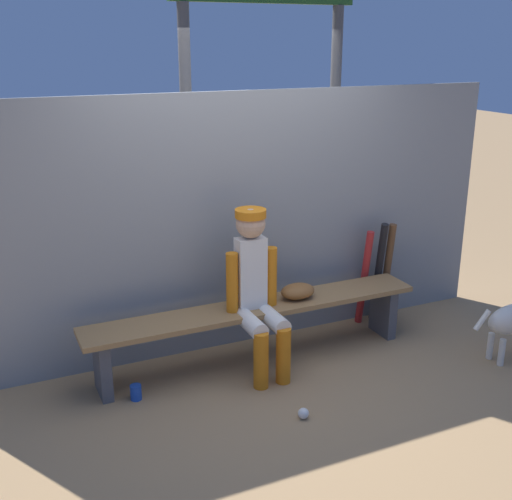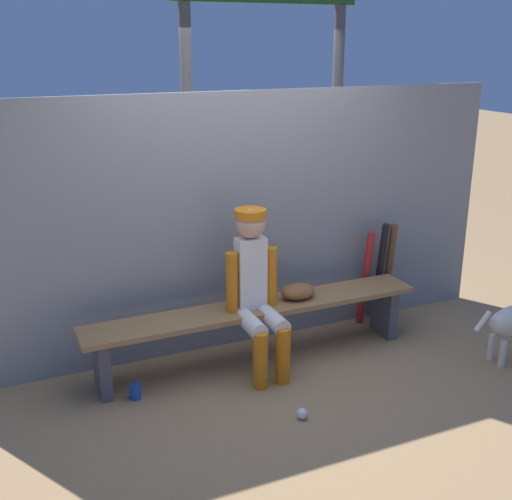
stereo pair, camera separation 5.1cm
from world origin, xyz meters
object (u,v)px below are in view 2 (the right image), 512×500
(baseball_glove, at_px, (298,291))
(baseball, at_px, (302,414))
(scoreboard, at_px, (272,3))
(bat_wood_dark, at_px, (388,273))
(dugout_bench, at_px, (256,318))
(bat_aluminum_black, at_px, (379,273))
(cup_on_bench, at_px, (262,294))
(player_seated, at_px, (257,287))
(bat_aluminum_red, at_px, (365,278))
(cup_on_ground, at_px, (135,392))

(baseball_glove, xyz_separation_m, baseball, (-0.41, -0.87, -0.49))
(scoreboard, bearing_deg, bat_wood_dark, -50.00)
(dugout_bench, height_order, bat_wood_dark, bat_wood_dark)
(dugout_bench, xyz_separation_m, bat_aluminum_black, (1.29, 0.23, 0.09))
(bat_aluminum_black, relative_size, cup_on_bench, 8.44)
(bat_aluminum_black, bearing_deg, scoreboard, 126.67)
(player_seated, distance_m, baseball_glove, 0.44)
(player_seated, xyz_separation_m, bat_aluminum_red, (1.19, 0.35, -0.24))
(dugout_bench, height_order, cup_on_ground, dugout_bench)
(player_seated, distance_m, baseball, 0.99)
(player_seated, bearing_deg, bat_wood_dark, 13.37)
(bat_wood_dark, bearing_deg, player_seated, -166.63)
(bat_wood_dark, distance_m, scoreboard, 2.52)
(baseball_glove, distance_m, bat_aluminum_red, 0.83)
(cup_on_ground, bearing_deg, dugout_bench, 9.52)
(player_seated, relative_size, bat_aluminum_black, 1.34)
(bat_wood_dark, distance_m, cup_on_ground, 2.44)
(player_seated, height_order, bat_wood_dark, player_seated)
(bat_wood_dark, bearing_deg, scoreboard, 130.00)
(dugout_bench, bearing_deg, baseball_glove, 0.00)
(player_seated, xyz_separation_m, baseball_glove, (0.40, 0.11, -0.14))
(cup_on_ground, height_order, scoreboard, scoreboard)
(dugout_bench, bearing_deg, bat_aluminum_red, 11.96)
(bat_aluminum_black, xyz_separation_m, cup_on_ground, (-2.29, -0.40, -0.41))
(cup_on_ground, bearing_deg, cup_on_bench, 12.70)
(cup_on_ground, xyz_separation_m, scoreboard, (1.64, 1.27, 2.64))
(bat_aluminum_red, xyz_separation_m, cup_on_ground, (-2.15, -0.41, -0.38))
(player_seated, xyz_separation_m, baseball, (-0.00, -0.76, -0.64))
(dugout_bench, xyz_separation_m, scoreboard, (0.64, 1.10, 2.33))
(cup_on_ground, distance_m, cup_on_bench, 1.21)
(dugout_bench, bearing_deg, baseball, -93.04)
(cup_on_ground, bearing_deg, bat_wood_dark, 9.47)
(dugout_bench, distance_m, cup_on_bench, 0.19)
(dugout_bench, xyz_separation_m, cup_on_bench, (0.08, 0.08, 0.15))
(dugout_bench, height_order, scoreboard, scoreboard)
(baseball_glove, bearing_deg, bat_aluminum_red, 17.15)
(bat_aluminum_red, distance_m, bat_aluminum_black, 0.14)
(baseball, relative_size, scoreboard, 0.02)
(baseball, bearing_deg, cup_on_bench, 82.23)
(scoreboard, bearing_deg, player_seated, -119.40)
(cup_on_bench, bearing_deg, bat_aluminum_black, 7.45)
(bat_aluminum_red, height_order, baseball, bat_aluminum_red)
(dugout_bench, distance_m, cup_on_ground, 1.07)
(baseball_glove, xyz_separation_m, bat_wood_dark, (1.01, 0.23, -0.08))
(bat_aluminum_black, height_order, cup_on_bench, bat_aluminum_black)
(dugout_bench, distance_m, bat_wood_dark, 1.39)
(player_seated, distance_m, cup_on_bench, 0.27)
(cup_on_bench, bearing_deg, baseball_glove, -15.38)
(player_seated, relative_size, bat_wood_dark, 1.37)
(baseball_glove, relative_size, cup_on_bench, 2.55)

